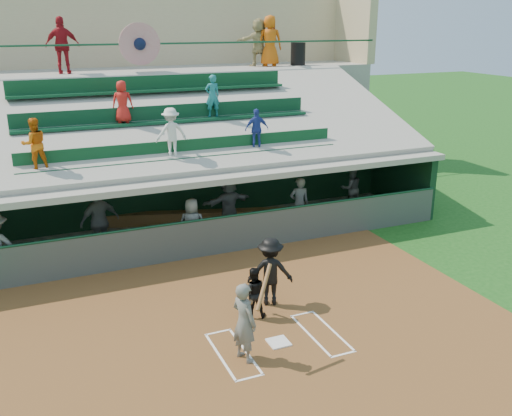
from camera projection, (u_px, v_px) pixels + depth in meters
name	position (u px, v px, depth m)	size (l,w,h in m)	color
ground	(278.00, 344.00, 11.92)	(100.00, 100.00, 0.00)	#174B15
dirt_slab	(269.00, 332.00, 12.35)	(11.00, 9.00, 0.02)	brown
home_plate	(279.00, 342.00, 11.91)	(0.43, 0.43, 0.03)	white
batters_box_chalk	(279.00, 343.00, 11.91)	(2.65, 1.85, 0.01)	white
dugout_floor	(187.00, 236.00, 17.81)	(16.00, 3.50, 0.04)	gray
concourse_slab	(137.00, 127.00, 22.99)	(20.00, 3.00, 4.60)	gray
grandstand	(154.00, 142.00, 20.38)	(20.40, 10.40, 7.80)	#494E49
batter_at_plate	(244.00, 321.00, 11.10)	(0.92, 0.77, 1.95)	#555753
catcher	(253.00, 292.00, 12.79)	(0.58, 0.46, 1.20)	black
home_umpire	(270.00, 271.00, 13.33)	(1.07, 0.61, 1.66)	black
dugout_bench	(168.00, 218.00, 18.72)	(13.38, 0.40, 0.40)	olive
dugout_player_b	(100.00, 221.00, 16.11)	(1.15, 0.48, 1.97)	#50524E
dugout_player_c	(192.00, 225.00, 16.36)	(0.78, 0.51, 1.59)	#5D605B
dugout_player_d	(229.00, 204.00, 17.94)	(1.66, 0.53, 1.79)	#5E615B
dugout_player_e	(299.00, 204.00, 18.08)	(0.62, 0.41, 1.71)	#585B55
dugout_player_f	(351.00, 188.00, 20.00)	(0.75, 0.58, 1.54)	#52544F
trash_bin	(298.00, 54.00, 23.97)	(0.62, 0.62, 0.93)	black
concourse_staff_a	(63.00, 45.00, 19.98)	(1.15, 0.48, 1.96)	#A2121B
concourse_staff_b	(270.00, 41.00, 23.27)	(0.99, 0.64, 2.02)	#C6530B
concourse_staff_c	(258.00, 42.00, 23.42)	(1.77, 0.56, 1.90)	tan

